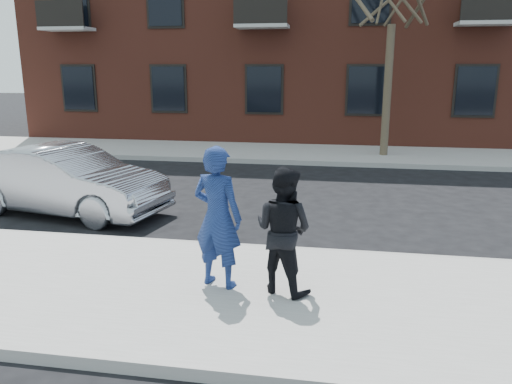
# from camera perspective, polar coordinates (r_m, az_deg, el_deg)

# --- Properties ---
(ground) EXTENTS (100.00, 100.00, 0.00)m
(ground) POSITION_cam_1_polar(r_m,az_deg,el_deg) (7.50, -15.54, -10.22)
(ground) COLOR black
(ground) RESTS_ON ground
(near_sidewalk) EXTENTS (50.00, 3.50, 0.15)m
(near_sidewalk) POSITION_cam_1_polar(r_m,az_deg,el_deg) (7.26, -16.42, -10.44)
(near_sidewalk) COLOR gray
(near_sidewalk) RESTS_ON ground
(near_curb) EXTENTS (50.00, 0.10, 0.15)m
(near_curb) POSITION_cam_1_polar(r_m,az_deg,el_deg) (8.79, -11.32, -5.79)
(near_curb) COLOR #999691
(near_curb) RESTS_ON ground
(far_sidewalk) EXTENTS (50.00, 3.50, 0.15)m
(far_sidewalk) POSITION_cam_1_polar(r_m,az_deg,el_deg) (17.90, -0.26, 4.59)
(far_sidewalk) COLOR gray
(far_sidewalk) RESTS_ON ground
(far_curb) EXTENTS (50.00, 0.10, 0.15)m
(far_curb) POSITION_cam_1_polar(r_m,az_deg,el_deg) (16.16, -1.36, 3.56)
(far_curb) COLOR #999691
(far_curb) RESTS_ON ground
(silver_sedan) EXTENTS (4.58, 2.34, 1.44)m
(silver_sedan) POSITION_cam_1_polar(r_m,az_deg,el_deg) (11.15, -20.94, 1.23)
(silver_sedan) COLOR #999BA3
(silver_sedan) RESTS_ON ground
(man_hoodie) EXTENTS (0.80, 0.64, 1.91)m
(man_hoodie) POSITION_cam_1_polar(r_m,az_deg,el_deg) (6.58, -4.42, -2.89)
(man_hoodie) COLOR navy
(man_hoodie) RESTS_ON near_sidewalk
(man_peacoat) EXTENTS (1.00, 0.91, 1.67)m
(man_peacoat) POSITION_cam_1_polar(r_m,az_deg,el_deg) (6.44, 3.14, -4.38)
(man_peacoat) COLOR black
(man_peacoat) RESTS_ON near_sidewalk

